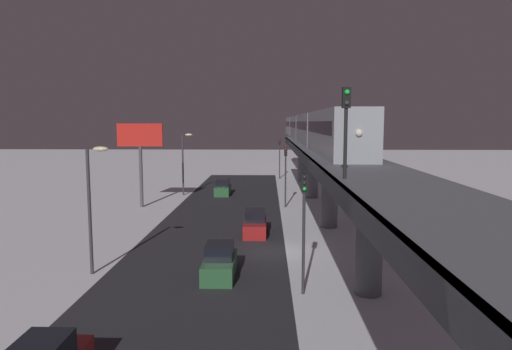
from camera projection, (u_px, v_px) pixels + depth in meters
The scene contains 14 objects.
ground_plane at pixel (269, 252), 32.32m from camera, with size 240.00×240.00×0.00m, color white.
avenue_asphalt at pixel (208, 251), 32.44m from camera, with size 11.00×93.76×0.01m, color #28282D.
elevated_railway at pixel (344, 172), 31.54m from camera, with size 5.00×93.76×6.56m.
subway_train at pixel (306, 127), 63.68m from camera, with size 2.94×74.07×3.40m.
rail_signal at pixel (346, 117), 20.08m from camera, with size 0.36×0.41×4.00m.
sedan_red at pixel (255, 224), 37.43m from camera, with size 1.91×4.63×1.97m.
sedan_green at pixel (223, 188), 57.61m from camera, with size 1.80×4.19×1.97m.
sedan_green_2 at pixel (220, 263), 27.13m from camera, with size 1.80×4.23×1.97m.
traffic_light_near at pixel (304, 216), 23.91m from camera, with size 0.32×0.44×6.40m.
traffic_light_mid at pixel (286, 168), 48.74m from camera, with size 0.32×0.44×6.40m.
traffic_light_far at pixel (280, 153), 73.58m from camera, with size 0.32×0.44×6.40m.
commercial_billboard at pixel (140, 143), 48.56m from camera, with size 4.80×0.36×8.90m.
street_lamp_near at pixel (93, 195), 27.08m from camera, with size 1.35×0.44×7.65m.
street_lamp_far at pixel (185, 157), 56.87m from camera, with size 1.35×0.44×7.65m.
Camera 1 is at (0.11, 31.51, 9.05)m, focal length 32.36 mm.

